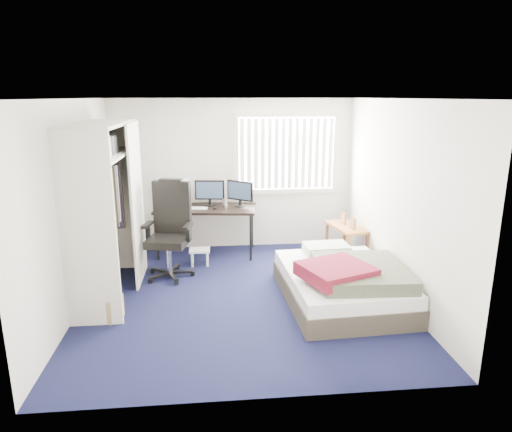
{
  "coord_description": "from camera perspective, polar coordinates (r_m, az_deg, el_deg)",
  "views": [
    {
      "loc": [
        -0.35,
        -5.48,
        2.53
      ],
      "look_at": [
        0.23,
        0.4,
        0.97
      ],
      "focal_mm": 32.0,
      "sensor_mm": 36.0,
      "label": 1
    }
  ],
  "objects": [
    {
      "name": "ground",
      "position": [
        6.05,
        -1.81,
        -9.98
      ],
      "size": [
        4.2,
        4.2,
        0.0
      ],
      "primitive_type": "plane",
      "color": "black",
      "rests_on": "ground"
    },
    {
      "name": "footstool",
      "position": [
        7.09,
        -7.05,
        -4.58
      ],
      "size": [
        0.31,
        0.25,
        0.26
      ],
      "color": "white",
      "rests_on": "ground"
    },
    {
      "name": "closet",
      "position": [
        6.01,
        -18.21,
        2.72
      ],
      "size": [
        0.64,
        1.84,
        2.22
      ],
      "color": "beige",
      "rests_on": "ground"
    },
    {
      "name": "office_chair",
      "position": [
        6.67,
        -10.67,
        -2.92
      ],
      "size": [
        0.78,
        0.78,
        1.39
      ],
      "color": "black",
      "rests_on": "ground"
    },
    {
      "name": "desk",
      "position": [
        7.44,
        -6.25,
        1.31
      ],
      "size": [
        1.68,
        0.94,
        1.25
      ],
      "color": "black",
      "rests_on": "ground"
    },
    {
      "name": "room_shell",
      "position": [
        5.59,
        -1.93,
        4.24
      ],
      "size": [
        4.2,
        4.2,
        4.2
      ],
      "color": "silver",
      "rests_on": "ground"
    },
    {
      "name": "window_assembly",
      "position": [
        7.68,
        3.82,
        7.77
      ],
      "size": [
        1.72,
        0.09,
        1.32
      ],
      "color": "white",
      "rests_on": "ground"
    },
    {
      "name": "pine_box",
      "position": [
        5.73,
        -18.51,
        -10.72
      ],
      "size": [
        0.45,
        0.4,
        0.28
      ],
      "primitive_type": "cube",
      "rotation": [
        0.0,
        0.0,
        -0.4
      ],
      "color": "#A68753",
      "rests_on": "ground"
    },
    {
      "name": "nightstand",
      "position": [
        7.32,
        11.29,
        -1.72
      ],
      "size": [
        0.56,
        0.87,
        0.73
      ],
      "color": "brown",
      "rests_on": "ground"
    },
    {
      "name": "bed",
      "position": [
        5.89,
        10.86,
        -8.1
      ],
      "size": [
        1.49,
        1.93,
        0.62
      ],
      "color": "#3C352B",
      "rests_on": "ground"
    }
  ]
}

